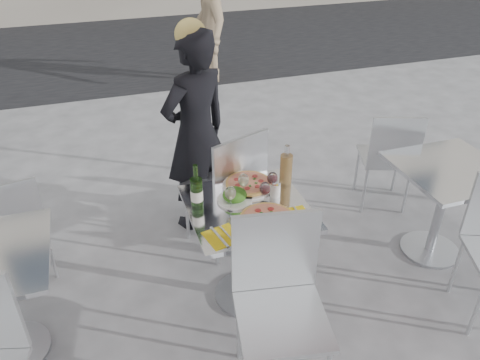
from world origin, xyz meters
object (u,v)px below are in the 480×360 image
object	(u,v)px
side_table_right	(445,193)
napkin_left	(223,236)
side_chair_lfar	(14,222)
sugar_shaker	(275,189)
wine_bottle	(197,192)
wineglass_white_b	(244,181)
pedestrian_b	(206,21)
salad_plate	(235,196)
chair_far	(230,183)
pizza_near	(268,219)
wineglass_red_a	(265,189)
wineglass_red_b	(272,179)
side_chair_rfar	(389,153)
wineglass_white_a	(231,194)
main_table	(247,234)
carafe	(286,170)
woman_diner	(196,134)
chair_near	(279,292)
napkin_right	(295,216)
pizza_far	(248,184)

from	to	relation	value
side_table_right	napkin_left	distance (m)	1.76
side_chair_lfar	sugar_shaker	bearing A→B (deg)	149.68
wine_bottle	napkin_left	bearing A→B (deg)	-78.58
wineglass_white_b	pedestrian_b	bearing A→B (deg)	78.49
side_chair_lfar	salad_plate	size ratio (longest dim) A/B	3.89
chair_far	pizza_near	world-z (taller)	chair_far
chair_far	wineglass_red_a	distance (m)	0.59
wineglass_red_b	side_chair_rfar	bearing A→B (deg)	23.46
side_table_right	pizza_near	xyz separation A→B (m)	(-1.44, -0.17, 0.22)
wineglass_white_a	wine_bottle	bearing A→B (deg)	157.43
chair_far	sugar_shaker	world-z (taller)	chair_far
napkin_left	wineglass_white_b	bearing A→B (deg)	43.24
wineglass_white_a	wineglass_white_b	world-z (taller)	same
main_table	salad_plate	bearing A→B (deg)	125.14
salad_plate	carafe	size ratio (longest dim) A/B	0.76
woman_diner	wineglass_white_a	world-z (taller)	woman_diner
wine_bottle	salad_plate	bearing A→B (deg)	-1.06
chair_far	wineglass_white_a	world-z (taller)	chair_far
side_chair_rfar	wineglass_red_b	xyz separation A→B (m)	(-1.27, -0.55, 0.32)
sugar_shaker	napkin_left	distance (m)	0.52
chair_far	side_chair_rfar	world-z (taller)	chair_far
chair_near	wine_bottle	distance (m)	0.77
wineglass_white_b	side_chair_rfar	bearing A→B (deg)	19.61
side_table_right	wineglass_red_a	distance (m)	1.43
chair_near	wineglass_red_a	xyz separation A→B (m)	(0.13, 0.58, 0.26)
wineglass_red_b	woman_diner	bearing A→B (deg)	107.86
wineglass_white_a	wineglass_red_b	bearing A→B (deg)	14.58
pedestrian_b	woman_diner	bearing A→B (deg)	-17.50
salad_plate	sugar_shaker	world-z (taller)	sugar_shaker
salad_plate	wine_bottle	distance (m)	0.25
main_table	wine_bottle	bearing A→B (deg)	163.75
salad_plate	pedestrian_b	bearing A→B (deg)	77.68
carafe	napkin_right	world-z (taller)	carafe
main_table	wineglass_red_b	bearing A→B (deg)	24.04
side_chair_lfar	carafe	world-z (taller)	carafe
woman_diner	pizza_far	distance (m)	0.76
wineglass_red_b	napkin_right	world-z (taller)	wineglass_red_b
sugar_shaker	napkin_left	world-z (taller)	sugar_shaker
chair_far	salad_plate	distance (m)	0.49
chair_near	sugar_shaker	distance (m)	0.71
side_chair_lfar	napkin_left	size ratio (longest dim) A/B	3.99
side_chair_rfar	carafe	distance (m)	1.29
chair_near	napkin_right	world-z (taller)	chair_near
side_table_right	chair_near	size ratio (longest dim) A/B	0.74
side_table_right	napkin_right	distance (m)	1.30
side_chair_rfar	salad_plate	size ratio (longest dim) A/B	4.13
side_table_right	sugar_shaker	distance (m)	1.33
main_table	wineglass_red_a	size ratio (longest dim) A/B	4.76
chair_near	sugar_shaker	xyz separation A→B (m)	(0.23, 0.64, 0.20)
main_table	pizza_near	size ratio (longest dim) A/B	2.29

